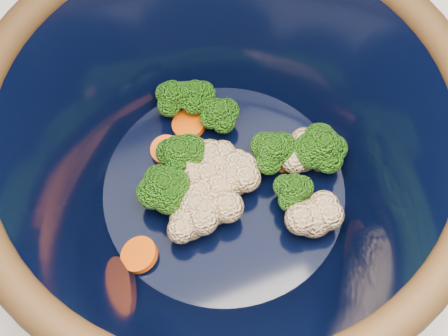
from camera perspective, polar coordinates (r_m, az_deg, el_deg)
The scene contains 2 objects.
mixing_bowl at distance 0.51m, azimuth 0.00°, elevation 0.85°, with size 0.39×0.39×0.17m.
vegetable_pile at distance 0.55m, azimuth 0.54°, elevation 0.25°, with size 0.22×0.19×0.06m.
Camera 1 is at (-0.12, -0.17, 1.45)m, focal length 50.00 mm.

